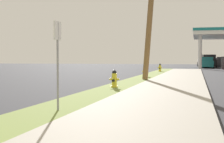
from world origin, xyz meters
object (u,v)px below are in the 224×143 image
object	(u,v)px
fire_hydrant_fourth	(160,68)
fire_hydrant_third	(145,72)
fire_hydrant_second	(114,80)
truck_black_at_far_bay	(210,61)
street_sign_post	(58,47)
car_teal_by_near_pump	(207,63)
truck_white_on_apron	(205,61)
utility_pole_midground	(151,6)

from	to	relation	value
fire_hydrant_fourth	fire_hydrant_third	bearing A→B (deg)	-90.01
fire_hydrant_second	fire_hydrant_fourth	xyz separation A→B (m)	(-0.01, 18.27, 0.00)
fire_hydrant_third	truck_black_at_far_bay	distance (m)	31.45
street_sign_post	car_teal_by_near_pump	world-z (taller)	street_sign_post
fire_hydrant_fourth	fire_hydrant_second	bearing A→B (deg)	-89.97
fire_hydrant_second	fire_hydrant_third	distance (m)	8.93
fire_hydrant_third	car_teal_by_near_pump	world-z (taller)	car_teal_by_near_pump
fire_hydrant_fourth	truck_white_on_apron	world-z (taller)	truck_white_on_apron
street_sign_post	fire_hydrant_second	bearing A→B (deg)	91.99
utility_pole_midground	truck_white_on_apron	distance (m)	38.11
fire_hydrant_second	truck_white_on_apron	size ratio (longest dim) A/B	0.14
fire_hydrant_fourth	truck_white_on_apron	distance (m)	25.69
car_teal_by_near_pump	fire_hydrant_second	bearing A→B (deg)	-97.68
fire_hydrant_second	car_teal_by_near_pump	size ratio (longest dim) A/B	0.16
street_sign_post	truck_white_on_apron	xyz separation A→B (m)	(4.42, 50.06, -0.72)
fire_hydrant_third	truck_black_at_far_bay	world-z (taller)	truck_black_at_far_bay
street_sign_post	truck_white_on_apron	size ratio (longest dim) A/B	0.39
fire_hydrant_fourth	truck_white_on_apron	size ratio (longest dim) A/B	0.14
fire_hydrant_third	street_sign_post	xyz separation A→B (m)	(0.24, -15.45, 1.19)
utility_pole_midground	truck_black_at_far_bay	world-z (taller)	utility_pole_midground
car_teal_by_near_pump	truck_white_on_apron	distance (m)	7.35
car_teal_by_near_pump	utility_pole_midground	bearing A→B (deg)	-97.71
truck_white_on_apron	street_sign_post	bearing A→B (deg)	-95.05
utility_pole_midground	street_sign_post	distance (m)	12.63
utility_pole_midground	truck_black_at_far_bay	size ratio (longest dim) A/B	1.55
car_teal_by_near_pump	truck_white_on_apron	world-z (taller)	truck_white_on_apron
utility_pole_midground	truck_white_on_apron	bearing A→B (deg)	84.13
fire_hydrant_fourth	car_teal_by_near_pump	xyz separation A→B (m)	(4.89, 17.92, 0.28)
fire_hydrant_second	truck_white_on_apron	bearing A→B (deg)	83.91
utility_pole_midground	street_sign_post	bearing A→B (deg)	-92.52
fire_hydrant_fourth	utility_pole_midground	bearing A→B (deg)	-86.43
fire_hydrant_third	truck_white_on_apron	size ratio (longest dim) A/B	0.14
fire_hydrant_fourth	car_teal_by_near_pump	distance (m)	18.58
truck_black_at_far_bay	car_teal_by_near_pump	bearing A→B (deg)	-96.67
truck_white_on_apron	truck_black_at_far_bay	bearing A→B (deg)	-79.48
truck_black_at_far_bay	fire_hydrant_second	bearing A→B (deg)	-97.59
fire_hydrant_third	utility_pole_midground	xyz separation A→B (m)	(0.78, -3.14, 3.98)
fire_hydrant_second	truck_white_on_apron	world-z (taller)	truck_white_on_apron
street_sign_post	truck_white_on_apron	bearing A→B (deg)	84.95
fire_hydrant_second	utility_pole_midground	distance (m)	7.06
fire_hydrant_fourth	utility_pole_midground	distance (m)	13.13
fire_hydrant_second	street_sign_post	distance (m)	6.64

